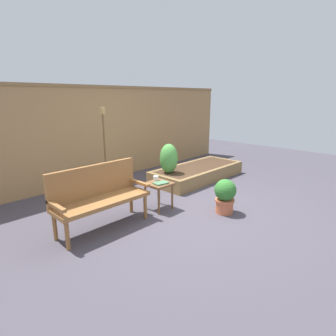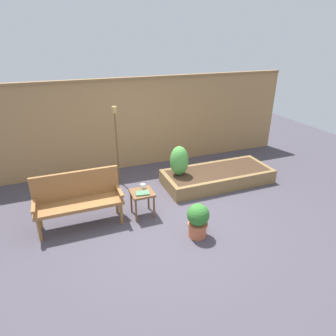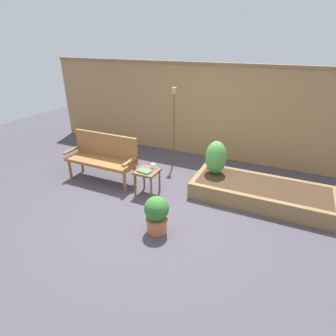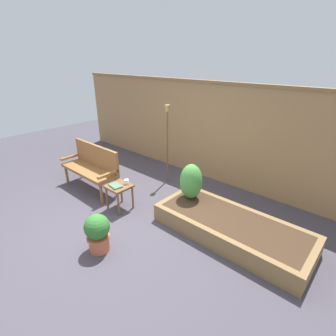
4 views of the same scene
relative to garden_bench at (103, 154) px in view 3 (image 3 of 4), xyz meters
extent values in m
plane|color=#47424C|center=(1.41, -0.50, -0.54)|extent=(14.00, 14.00, 0.00)
cube|color=#A37A4C|center=(1.41, 2.10, 0.51)|extent=(8.40, 0.10, 2.10)
cube|color=olive|center=(1.41, 2.10, 1.59)|extent=(8.40, 0.14, 0.06)
cylinder|color=#936033|center=(0.66, 0.08, -0.34)|extent=(0.06, 0.06, 0.40)
cylinder|color=#936033|center=(0.66, -0.28, -0.34)|extent=(0.06, 0.06, 0.40)
cylinder|color=#936033|center=(-0.66, 0.08, -0.34)|extent=(0.06, 0.06, 0.40)
cylinder|color=#936033|center=(-0.66, -0.28, -0.34)|extent=(0.06, 0.06, 0.40)
cube|color=#936033|center=(0.00, -0.10, -0.11)|extent=(1.44, 0.48, 0.06)
cube|color=#936033|center=(0.00, 0.11, 0.16)|extent=(1.44, 0.06, 0.48)
cube|color=#936033|center=(-0.69, -0.10, 0.02)|extent=(0.06, 0.48, 0.04)
cube|color=#936033|center=(0.69, -0.10, 0.02)|extent=(0.06, 0.48, 0.04)
cylinder|color=brown|center=(1.24, 0.00, -0.32)|extent=(0.04, 0.04, 0.44)
cylinder|color=brown|center=(1.24, -0.33, -0.32)|extent=(0.04, 0.04, 0.44)
cylinder|color=brown|center=(0.91, 0.00, -0.32)|extent=(0.04, 0.04, 0.44)
cylinder|color=brown|center=(0.91, -0.33, -0.32)|extent=(0.04, 0.04, 0.44)
cube|color=brown|center=(1.08, -0.16, -0.08)|extent=(0.40, 0.40, 0.04)
cylinder|color=white|center=(1.13, -0.03, -0.02)|extent=(0.08, 0.08, 0.08)
torus|color=white|center=(1.18, -0.03, -0.02)|extent=(0.06, 0.01, 0.06)
cube|color=#4C7A56|center=(1.07, -0.22, -0.05)|extent=(0.26, 0.20, 0.03)
cylinder|color=#C66642|center=(1.74, -1.07, -0.44)|extent=(0.29, 0.29, 0.21)
cylinder|color=#C66642|center=(1.74, -1.07, -0.32)|extent=(0.33, 0.33, 0.04)
sphere|color=#33752D|center=(1.74, -1.07, -0.14)|extent=(0.36, 0.36, 0.36)
cube|color=olive|center=(3.00, 0.04, -0.39)|extent=(2.40, 0.09, 0.30)
cube|color=olive|center=(3.00, 0.95, -0.39)|extent=(2.40, 0.09, 0.30)
cube|color=olive|center=(1.85, 0.50, -0.39)|extent=(0.09, 0.82, 0.30)
cube|color=olive|center=(4.16, 0.50, -0.39)|extent=(0.09, 0.82, 0.30)
cube|color=#422D1E|center=(3.00, 0.50, -0.39)|extent=(2.22, 0.82, 0.30)
cylinder|color=brown|center=(2.12, 0.60, -0.21)|extent=(0.04, 0.04, 0.06)
ellipsoid|color=#4C9942|center=(2.12, 0.60, 0.07)|extent=(0.39, 0.39, 0.64)
cylinder|color=brown|center=(0.97, 1.28, 0.25)|extent=(0.03, 0.03, 1.58)
cylinder|color=#AD894C|center=(0.97, 1.28, 1.10)|extent=(0.10, 0.10, 0.13)
camera|label=1|loc=(-2.04, -3.40, 1.38)|focal=29.37mm
camera|label=2|loc=(-0.14, -4.61, 2.48)|focal=31.52mm
camera|label=3|loc=(3.28, -4.01, 2.07)|focal=29.31mm
camera|label=4|loc=(4.46, -2.62, 2.06)|focal=27.27mm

